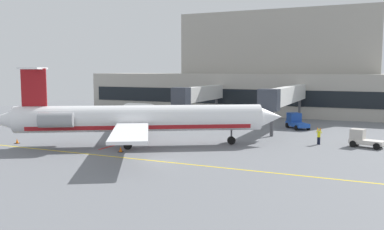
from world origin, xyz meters
The scene contains 12 objects.
ground centered at (0.00, 0.00, -0.05)m, with size 120.00×120.00×0.11m.
terminal_building centered at (-1.22, 47.10, 7.39)m, with size 70.23×13.34×19.52m.
jet_bridge_west centered at (-8.43, 30.60, 4.35)m, with size 2.40×17.37×5.73m.
jet_bridge_east centered at (6.52, 27.37, 4.67)m, with size 2.40×23.72×6.04m.
regional_jet centered at (-5.37, 6.08, 3.02)m, with size 29.22×24.48×8.60m.
baggage_tug centered at (-11.12, 21.62, 0.96)m, with size 3.24×2.85×2.12m.
pushback_tractor centered at (17.33, 15.76, 0.88)m, with size 3.72×2.42×1.93m.
belt_loader centered at (7.97, 27.65, 0.99)m, with size 3.90×4.39×2.16m.
fuel_tank centered at (-18.40, 28.01, 1.51)m, with size 6.45×2.63×2.72m.
marshaller centered at (12.75, 15.42, 0.97)m, with size 0.77×0.49×1.90m.
safety_cone_alpha centered at (-18.62, 1.91, 0.25)m, with size 0.47×0.47×0.55m.
safety_cone_bravo centered at (-5.04, 2.56, 0.25)m, with size 0.47×0.47×0.55m.
Camera 1 is at (18.86, -32.59, 8.29)m, focal length 39.09 mm.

